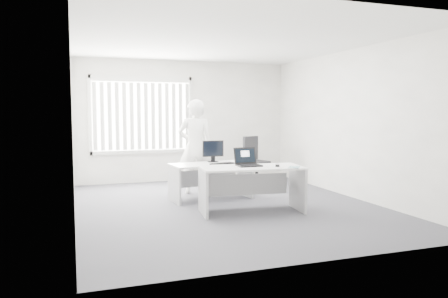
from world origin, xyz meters
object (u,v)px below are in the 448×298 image
object	(u,v)px
desk_far	(211,173)
office_chair	(255,168)
monitor	(213,151)
person	(195,147)
laptop	(249,157)
desk_near	(252,179)

from	to	relation	value
desk_far	office_chair	bearing A→B (deg)	38.62
desk_far	monitor	size ratio (longest dim) A/B	3.76
office_chair	person	xyz separation A→B (m)	(-1.67, -0.88, 0.61)
office_chair	laptop	bearing A→B (deg)	-136.93
laptop	monitor	world-z (taller)	monitor
monitor	office_chair	bearing A→B (deg)	45.12
desk_near	person	world-z (taller)	person
desk_far	monitor	xyz separation A→B (m)	(0.11, 0.20, 0.39)
desk_far	monitor	world-z (taller)	monitor
desk_near	laptop	world-z (taller)	laptop
office_chair	person	world-z (taller)	person
desk_near	person	size ratio (longest dim) A/B	0.91
office_chair	laptop	size ratio (longest dim) A/B	2.75
desk_near	laptop	bearing A→B (deg)	122.24
desk_far	person	size ratio (longest dim) A/B	0.82
desk_far	office_chair	world-z (taller)	office_chair
desk_near	monitor	xyz separation A→B (m)	(-0.20, 1.42, 0.34)
desk_near	desk_far	distance (m)	1.25
monitor	desk_near	bearing A→B (deg)	-79.54
desk_far	laptop	xyz separation A→B (m)	(0.28, -1.16, 0.41)
desk_near	person	xyz separation A→B (m)	(-0.42, 1.88, 0.40)
person	monitor	bearing A→B (deg)	128.99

